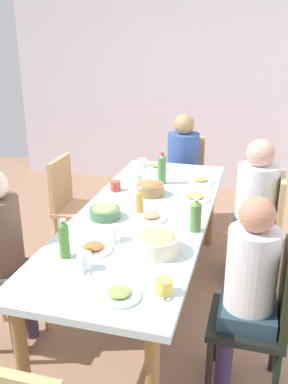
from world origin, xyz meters
The scene contains 30 objects.
ground_plane centered at (0.00, 0.00, 0.00)m, with size 6.64×6.64×0.00m, color #906B52.
wall_left centered at (-2.83, 0.00, 1.30)m, with size 0.12×4.99×2.60m, color silver.
dining_table centered at (0.00, 0.00, 0.68)m, with size 2.40×0.87×0.75m.
chair_0 centered at (-0.60, 0.82, 0.51)m, with size 0.40×0.40×0.90m.
person_0 centered at (-0.60, 0.73, 0.71)m, with size 0.31×0.31×1.17m.
chair_2 centered at (0.60, 0.82, 0.51)m, with size 0.40×0.40×0.90m.
person_2 centered at (0.60, 0.72, 0.68)m, with size 0.30×0.30×1.16m.
chair_3 centered at (-1.58, 0.00, 0.51)m, with size 0.40×0.40×0.90m.
person_3 centered at (-1.49, 0.00, 0.70)m, with size 0.31×0.31×1.16m.
chair_4 centered at (-0.60, -0.82, 0.51)m, with size 0.40×0.40×0.90m.
person_5 centered at (0.60, -0.72, 0.69)m, with size 0.30×0.30×1.18m.
plate_0 centered at (-1.02, -0.15, 0.77)m, with size 0.23×0.23×0.04m.
plate_1 centered at (0.59, -0.14, 0.77)m, with size 0.21×0.21×0.04m.
plate_2 centered at (0.09, 0.07, 0.77)m, with size 0.20×0.20×0.04m.
plate_3 centered at (0.99, 0.15, 0.77)m, with size 0.20×0.20×0.04m.
plate_4 centered at (-0.73, 0.28, 0.77)m, with size 0.22×0.22×0.04m.
plate_5 centered at (-0.34, 0.29, 0.77)m, with size 0.24×0.24×0.04m.
bowl_0 centered at (-0.34, -0.04, 0.80)m, with size 0.21×0.21×0.11m.
bowl_1 centered at (0.15, -0.23, 0.79)m, with size 0.21×0.21×0.09m.
bowl_2 centered at (0.52, 0.21, 0.81)m, with size 0.26×0.26×0.12m.
cup_0 centered at (0.79, -0.11, 0.80)m, with size 0.11×0.08×0.09m.
cup_1 centered at (-0.52, -0.19, 0.80)m, with size 0.11×0.07×0.10m.
cup_2 centered at (0.90, 0.34, 0.79)m, with size 0.12×0.08×0.07m.
cup_3 centered at (-0.36, -0.33, 0.79)m, with size 0.12×0.08×0.07m.
cup_4 centered at (0.44, -0.06, 0.80)m, with size 0.12×0.08×0.09m.
cup_5 centered at (-0.99, -0.29, 0.79)m, with size 0.12×0.08×0.08m.
bottle_0 centered at (0.03, -0.02, 0.84)m, with size 0.06×0.06×0.19m.
bottle_1 centered at (0.71, -0.26, 0.86)m, with size 0.06×0.06×0.23m.
bottle_2 centered at (0.19, 0.38, 0.85)m, with size 0.07×0.07×0.22m.
bottle_3 centered at (-0.62, -0.02, 0.87)m, with size 0.07×0.07×0.26m.
Camera 1 is at (2.59, 0.70, 1.91)m, focal length 39.95 mm.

